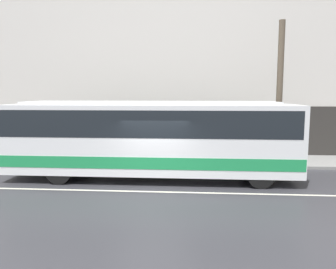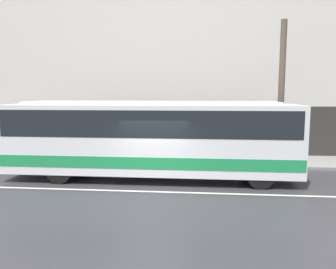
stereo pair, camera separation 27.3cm
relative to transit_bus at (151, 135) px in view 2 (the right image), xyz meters
name	(u,v)px [view 2 (the right image)]	position (x,y,z in m)	size (l,w,h in m)	color
ground_plane	(152,192)	(0.31, -1.86, -1.79)	(60.00, 60.00, 0.00)	#333338
sidewalk	(167,159)	(0.31, 3.63, -1.72)	(60.00, 2.99, 0.14)	gray
building_facade	(170,49)	(0.31, 5.27, 4.15)	(60.00, 0.35, 12.29)	silver
lane_stripe	(152,192)	(0.31, -1.86, -1.78)	(54.00, 0.14, 0.01)	beige
transit_bus	(151,135)	(0.00, 0.00, 0.00)	(11.67, 2.56, 3.17)	white
utility_pole_near	(281,93)	(5.80, 2.86, 1.71)	(0.29, 0.29, 6.73)	brown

